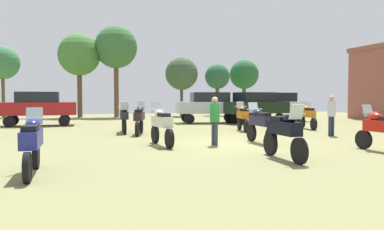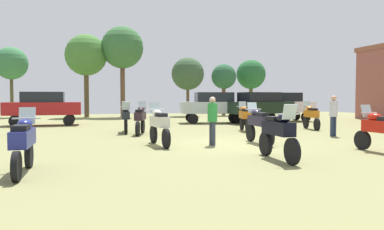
{
  "view_description": "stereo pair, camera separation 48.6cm",
  "coord_description": "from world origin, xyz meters",
  "views": [
    {
      "loc": [
        -5.21,
        -12.61,
        1.7
      ],
      "look_at": [
        -0.92,
        2.59,
        0.96
      ],
      "focal_mm": 35.33,
      "sensor_mm": 36.0,
      "label": 1
    },
    {
      "loc": [
        -4.74,
        -12.74,
        1.7
      ],
      "look_at": [
        -0.92,
        2.59,
        0.96
      ],
      "focal_mm": 35.33,
      "sensor_mm": 36.0,
      "label": 2
    }
  ],
  "objects": [
    {
      "name": "tree_2",
      "position": [
        9.68,
        21.51,
        3.88
      ],
      "size": [
        2.83,
        2.83,
        5.31
      ],
      "color": "brown",
      "rests_on": "ground"
    },
    {
      "name": "motorcycle_11",
      "position": [
        -3.48,
        5.37,
        0.75
      ],
      "size": [
        0.62,
        2.25,
        1.49
      ],
      "rotation": [
        0.0,
        0.0,
        3.09
      ],
      "color": "black",
      "rests_on": "ground"
    },
    {
      "name": "tree_3",
      "position": [
        -5.69,
        20.32,
        5.19
      ],
      "size": [
        3.47,
        3.47,
        6.95
      ],
      "color": "brown",
      "rests_on": "ground"
    },
    {
      "name": "motorcycle_10",
      "position": [
        -2.9,
        4.33,
        0.75
      ],
      "size": [
        0.78,
        2.19,
        1.49
      ],
      "rotation": [
        0.0,
        0.0,
        -0.25
      ],
      "color": "black",
      "rests_on": "ground"
    },
    {
      "name": "person_2",
      "position": [
        5.07,
        1.49,
        1.04
      ],
      "size": [
        0.42,
        0.42,
        1.75
      ],
      "rotation": [
        0.0,
        0.0,
        3.41
      ],
      "color": "#232F4A",
      "rests_on": "ground"
    },
    {
      "name": "motorcycle_8",
      "position": [
        -0.08,
        -3.57,
        0.76
      ],
      "size": [
        0.62,
        2.24,
        1.51
      ],
      "rotation": [
        0.0,
        0.0,
        3.13
      ],
      "color": "black",
      "rests_on": "ground"
    },
    {
      "name": "car_3",
      "position": [
        7.65,
        11.22,
        1.19
      ],
      "size": [
        4.34,
        1.9,
        2.0
      ],
      "rotation": [
        0.0,
        0.0,
        1.55
      ],
      "color": "black",
      "rests_on": "ground"
    },
    {
      "name": "motorcycle_4",
      "position": [
        2.3,
        4.76,
        0.74
      ],
      "size": [
        0.7,
        2.1,
        1.47
      ],
      "rotation": [
        0.0,
        0.0,
        -0.19
      ],
      "color": "black",
      "rests_on": "ground"
    },
    {
      "name": "car_2",
      "position": [
        -7.92,
        11.22,
        1.19
      ],
      "size": [
        4.35,
        1.92,
        2.0
      ],
      "rotation": [
        0.0,
        0.0,
        1.6
      ],
      "color": "black",
      "rests_on": "ground"
    },
    {
      "name": "motorcycle_9",
      "position": [
        3.55,
        -3.09,
        0.73
      ],
      "size": [
        0.62,
        2.11,
        1.45
      ],
      "rotation": [
        0.0,
        0.0,
        0.11
      ],
      "color": "black",
      "rests_on": "ground"
    },
    {
      "name": "tree_4",
      "position": [
        -2.7,
        19.95,
        5.87
      ],
      "size": [
        3.56,
        3.56,
        7.68
      ],
      "color": "brown",
      "rests_on": "ground"
    },
    {
      "name": "motorcycle_3",
      "position": [
        0.9,
        -0.11,
        0.75
      ],
      "size": [
        0.62,
        2.22,
        1.49
      ],
      "rotation": [
        0.0,
        0.0,
        0.01
      ],
      "color": "black",
      "rests_on": "ground"
    },
    {
      "name": "car_1",
      "position": [
        5.37,
        9.91,
        1.19
      ],
      "size": [
        4.54,
        2.51,
        2.0
      ],
      "rotation": [
        0.0,
        0.0,
        1.74
      ],
      "color": "black",
      "rests_on": "ground"
    },
    {
      "name": "ground_plane",
      "position": [
        0.0,
        0.0,
        0.01
      ],
      "size": [
        44.0,
        52.0,
        0.02
      ],
      "color": "olive"
    },
    {
      "name": "car_4",
      "position": [
        2.6,
        10.84,
        1.19
      ],
      "size": [
        4.47,
        2.27,
        2.0
      ],
      "rotation": [
        0.0,
        0.0,
        1.46
      ],
      "color": "black",
      "rests_on": "ground"
    },
    {
      "name": "tree_7",
      "position": [
        -11.77,
        21.65,
        4.51
      ],
      "size": [
        2.72,
        2.72,
        5.88
      ],
      "color": "#4D4828",
      "rests_on": "ground"
    },
    {
      "name": "motorcycle_7",
      "position": [
        6.1,
        4.92,
        0.74
      ],
      "size": [
        0.7,
        2.16,
        1.47
      ],
      "rotation": [
        0.0,
        0.0,
        -0.18
      ],
      "color": "black",
      "rests_on": "ground"
    },
    {
      "name": "motorcycle_6",
      "position": [
        -2.69,
        0.22,
        0.76
      ],
      "size": [
        0.64,
        2.24,
        1.5
      ],
      "rotation": [
        0.0,
        0.0,
        0.12
      ],
      "color": "black",
      "rests_on": "ground"
    },
    {
      "name": "tree_8",
      "position": [
        6.58,
        20.56,
        3.56
      ],
      "size": [
        2.31,
        2.31,
        4.76
      ],
      "color": "brown",
      "rests_on": "ground"
    },
    {
      "name": "motorcycle_2",
      "position": [
        -6.34,
        -3.89,
        0.73
      ],
      "size": [
        0.62,
        2.17,
        1.45
      ],
      "rotation": [
        0.0,
        0.0,
        0.02
      ],
      "color": "black",
      "rests_on": "ground"
    },
    {
      "name": "person_1",
      "position": [
        -0.87,
        -0.16,
        1.01
      ],
      "size": [
        0.39,
        0.39,
        1.7
      ],
      "rotation": [
        0.0,
        0.0,
        4.88
      ],
      "color": "#303748",
      "rests_on": "ground"
    },
    {
      "name": "tree_1",
      "position": [
        3.05,
        20.15,
        3.78
      ],
      "size": [
        2.91,
        2.91,
        5.23
      ],
      "color": "#4F3D27",
      "rests_on": "ground"
    }
  ]
}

